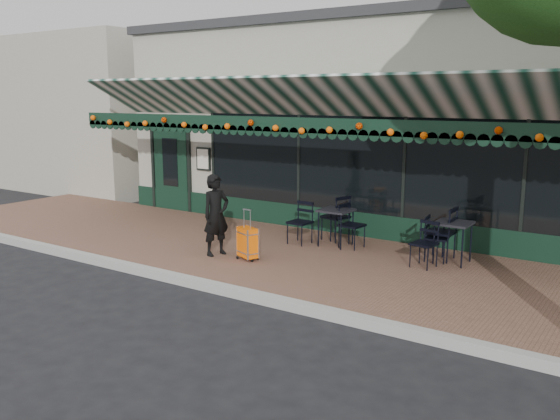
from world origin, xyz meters
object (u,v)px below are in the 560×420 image
Objects in this scene: suitcase at (247,243)px; chair_b_left at (336,217)px; cafe_table_a at (453,226)px; woman at (216,215)px; chair_a_right at (437,239)px; chair_b_front at (300,223)px; chair_b_right at (352,226)px; cafe_table_b at (336,213)px; chair_a_left at (441,233)px; chair_a_front at (424,244)px.

suitcase is 2.21m from chair_b_left.
chair_b_left is at bearing 172.83° from cafe_table_a.
chair_a_right is at bearing -46.58° from woman.
cafe_table_a is 0.87× the size of chair_b_front.
chair_b_right is 1.03m from chair_b_front.
woman is at bearing -129.54° from cafe_table_b.
cafe_table_b is 2.00m from chair_a_left.
cafe_table_a is 0.31m from chair_a_left.
chair_a_front is at bearing -5.85° from chair_a_left.
chair_b_right is (0.54, -0.35, -0.04)m from chair_b_left.
chair_b_left is (-2.46, 0.31, -0.18)m from cafe_table_a.
chair_a_right is 2.22m from chair_b_left.
suitcase is 1.26× the size of cafe_table_b.
chair_a_left is at bearing -44.89° from woman.
chair_b_front is (0.82, 1.54, -0.32)m from woman.
chair_b_left is at bearing -14.44° from woman.
chair_a_right is 0.49m from chair_a_front.
chair_a_left reaches higher than cafe_table_a.
chair_a_front is (3.40, 1.33, -0.34)m from woman.
chair_a_left is 1.67m from chair_b_right.
woman reaches higher than suitcase.
chair_b_front is at bearing -81.03° from chair_a_left.
cafe_table_a is at bearing 2.03° from cafe_table_b.
chair_a_left is 0.16m from chair_a_right.
suitcase reaches higher than chair_b_front.
chair_b_left is at bearing -95.58° from chair_a_left.
chair_a_front is at bearing -101.82° from chair_b_right.
chair_a_front is (-0.06, -0.63, -0.09)m from chair_a_left.
woman is 2.04× the size of cafe_table_a.
chair_a_left is 1.22× the size of chair_a_front.
chair_a_left is (3.46, 1.96, -0.25)m from woman.
chair_a_left reaches higher than chair_b_left.
chair_b_left is 0.65m from chair_b_right.
cafe_table_a is 1.93m from chair_b_right.
woman is 2.32m from cafe_table_b.
suitcase is 1.12× the size of chair_a_right.
chair_a_front is (2.74, 1.28, 0.09)m from suitcase.
chair_b_left is 1.12× the size of chair_b_front.
chair_a_left is 1.03× the size of chair_b_left.
cafe_table_a is at bearing 98.42° from chair_b_left.
cafe_table_b is at bearing 174.76° from chair_a_front.
chair_a_right is (3.45, 1.82, -0.33)m from woman.
woman is 0.79m from suitcase.
chair_a_right is at bearing 9.87° from chair_b_front.
cafe_table_a is (3.05, 1.81, 0.35)m from suitcase.
chair_b_right is (1.14, 1.78, 0.12)m from suitcase.
chair_b_right is 1.02× the size of chair_b_front.
chair_a_right reaches higher than chair_a_front.
chair_a_front is at bearing 47.24° from suitcase.
cafe_table_a is 0.67m from chair_a_front.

